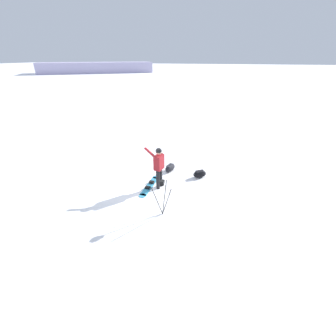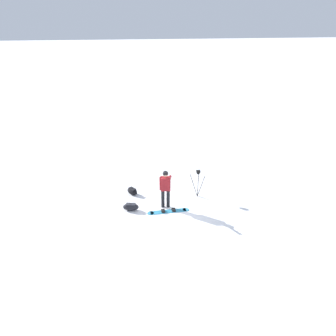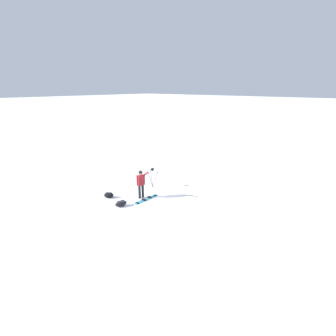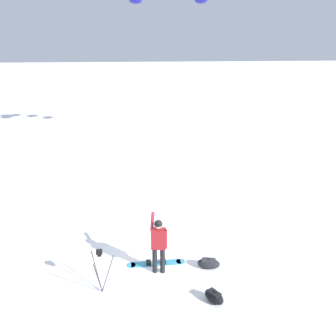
{
  "view_description": "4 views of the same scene",
  "coord_description": "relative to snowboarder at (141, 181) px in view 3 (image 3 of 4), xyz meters",
  "views": [
    {
      "loc": [
        3.11,
        -6.69,
        4.66
      ],
      "look_at": [
        1.07,
        0.73,
        0.78
      ],
      "focal_mm": 23.86,
      "sensor_mm": 36.0,
      "label": 1
    },
    {
      "loc": [
        -11.04,
        3.06,
        7.11
      ],
      "look_at": [
        -4.47,
        1.58,
        4.14
      ],
      "focal_mm": 35.47,
      "sensor_mm": 36.0,
      "label": 2
    },
    {
      "loc": [
        -8.85,
        9.46,
        6.12
      ],
      "look_at": [
        -1.8,
        1.17,
        2.52
      ],
      "focal_mm": 26.54,
      "sensor_mm": 36.0,
      "label": 3
    },
    {
      "loc": [
        8.88,
        -0.46,
        6.06
      ],
      "look_at": [
        -1.48,
        1.12,
        2.33
      ],
      "focal_mm": 36.3,
      "sensor_mm": 36.0,
      "label": 4
    }
  ],
  "objects": [
    {
      "name": "camera_tripod",
      "position": [
        0.62,
        -1.58,
        -0.1
      ],
      "size": [
        0.63,
        0.6,
        1.27
      ],
      "color": "#262628",
      "rests_on": "ground_plane"
    },
    {
      "name": "gear_bag_large",
      "position": [
        0.06,
        1.45,
        -0.84
      ],
      "size": [
        0.47,
        0.71,
        0.31
      ],
      "color": "black",
      "rests_on": "ground_plane"
    },
    {
      "name": "gear_bag_small",
      "position": [
        1.43,
        1.22,
        -0.84
      ],
      "size": [
        0.64,
        0.56,
        0.31
      ],
      "color": "black",
      "rests_on": "ground_plane"
    },
    {
      "name": "ground_plane",
      "position": [
        -0.77,
        -0.51,
        -1.01
      ],
      "size": [
        300.0,
        300.0,
        0.0
      ],
      "primitive_type": "plane",
      "color": "white"
    },
    {
      "name": "snowboard",
      "position": [
        -0.39,
        -0.04,
        -0.98
      ],
      "size": [
        0.31,
        1.73,
        0.1
      ],
      "color": "teal",
      "rests_on": "ground_plane"
    },
    {
      "name": "snowboarder",
      "position": [
        0.0,
        0.0,
        0.0
      ],
      "size": [
        0.7,
        0.46,
        1.68
      ],
      "color": "black",
      "rests_on": "ground_plane"
    }
  ]
}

